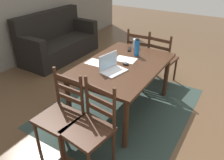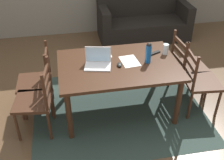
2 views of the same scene
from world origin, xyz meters
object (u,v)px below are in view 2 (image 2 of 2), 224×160
at_px(laptop, 98,61).
at_px(chair_left_far, 38,81).
at_px(water_bottle, 148,52).
at_px(computer_mouse, 120,65).
at_px(chair_left_near, 36,100).
at_px(chair_right_far, 187,66).
at_px(chair_right_near, 199,82).
at_px(dining_table, 118,70).
at_px(tv_remote, 155,53).
at_px(couch, 143,20).
at_px(drinking_glass, 166,49).

bearing_deg(laptop, chair_left_far, 167.12).
distance_m(water_bottle, computer_mouse, 0.39).
bearing_deg(chair_left_near, water_bottle, 7.28).
relative_size(chair_left_far, chair_right_far, 1.00).
bearing_deg(chair_right_far, chair_right_near, -89.98).
distance_m(dining_table, water_bottle, 0.44).
relative_size(water_bottle, tv_remote, 1.60).
relative_size(couch, tv_remote, 10.59).
bearing_deg(chair_right_near, dining_table, 169.22).
bearing_deg(computer_mouse, couch, 71.61).
distance_m(chair_left_near, drinking_glass, 1.79).
distance_m(chair_left_far, water_bottle, 1.50).
height_order(chair_right_near, water_bottle, water_bottle).
height_order(dining_table, chair_right_far, chair_right_far).
bearing_deg(water_bottle, chair_left_near, -172.72).
distance_m(couch, water_bottle, 2.37).
bearing_deg(computer_mouse, chair_left_far, 171.47).
bearing_deg(drinking_glass, laptop, -172.49).
bearing_deg(chair_left_near, laptop, 16.32).
height_order(chair_left_near, drinking_glass, chair_left_near).
height_order(laptop, drinking_glass, laptop).
height_order(couch, tv_remote, couch).
relative_size(dining_table, couch, 0.84).
distance_m(chair_right_far, chair_right_near, 0.40).
xyz_separation_m(chair_right_near, laptop, (-1.31, 0.22, 0.33)).
height_order(chair_right_near, tv_remote, chair_right_near).
bearing_deg(chair_right_near, water_bottle, 165.67).
height_order(chair_right_near, drinking_glass, chair_right_near).
bearing_deg(chair_left_near, couch, 50.12).
bearing_deg(computer_mouse, chair_left_near, -166.46).
relative_size(chair_left_far, water_bottle, 3.48).
xyz_separation_m(water_bottle, computer_mouse, (-0.37, -0.02, -0.12)).
distance_m(couch, laptop, 2.55).
xyz_separation_m(chair_left_far, couch, (2.02, 2.01, -0.11)).
bearing_deg(drinking_glass, chair_left_near, -168.37).
relative_size(laptop, computer_mouse, 3.60).
relative_size(dining_table, computer_mouse, 15.18).
bearing_deg(drinking_glass, chair_right_near, -42.20).
bearing_deg(chair_right_near, chair_left_near, -179.75).
relative_size(chair_right_far, chair_left_near, 1.00).
height_order(dining_table, water_bottle, water_bottle).
xyz_separation_m(water_bottle, drinking_glass, (0.30, 0.17, -0.07)).
bearing_deg(couch, water_bottle, -105.01).
bearing_deg(drinking_glass, dining_table, -167.79).
xyz_separation_m(laptop, drinking_glass, (0.93, 0.12, 0.01)).
xyz_separation_m(chair_left_near, chair_right_near, (2.10, 0.01, 0.00)).
relative_size(laptop, water_bottle, 1.32).
bearing_deg(water_bottle, chair_right_near, -14.33).
bearing_deg(chair_left_far, laptop, -12.88).
relative_size(chair_right_near, tv_remote, 5.59).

